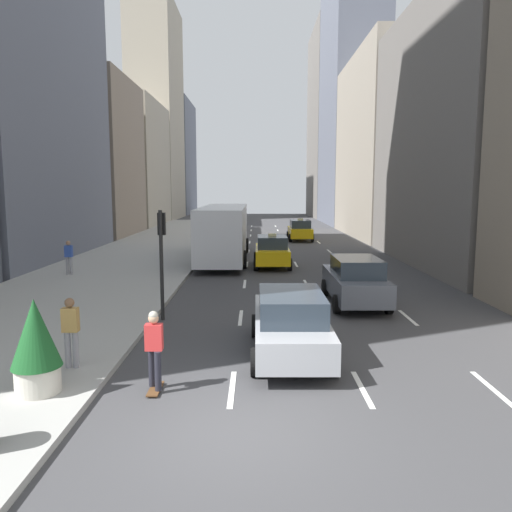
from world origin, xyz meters
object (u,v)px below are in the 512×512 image
at_px(taxi_lead, 274,251).
at_px(city_bus, 226,231).
at_px(sedan_black_near, 357,281).
at_px(skateboarder, 156,347).
at_px(pedestrian_near_curb, 72,329).
at_px(pedestrian_far_walking, 71,256).
at_px(traffic_light_pole, 163,247).
at_px(taxi_second, 302,230).
at_px(planter_with_shrub, 38,344).
at_px(sedan_silver_behind, 292,323).

distance_m(taxi_lead, city_bus, 3.95).
bearing_deg(taxi_lead, sedan_black_near, -72.89).
bearing_deg(skateboarder, pedestrian_near_curb, 154.56).
xyz_separation_m(pedestrian_near_curb, pedestrian_far_walking, (-4.82, 12.82, 0.00)).
height_order(sedan_black_near, traffic_light_pole, traffic_light_pole).
distance_m(taxi_second, planter_with_shrub, 32.96).
bearing_deg(city_bus, sedan_silver_behind, -80.85).
relative_size(taxi_lead, sedan_black_near, 0.93).
relative_size(sedan_silver_behind, traffic_light_pole, 1.37).
bearing_deg(traffic_light_pole, sedan_black_near, 17.62).
height_order(sedan_black_near, planter_with_shrub, planter_with_shrub).
bearing_deg(sedan_silver_behind, taxi_lead, 90.00).
bearing_deg(taxi_lead, pedestrian_far_walking, -161.45).
bearing_deg(traffic_light_pole, sedan_silver_behind, -42.37).
height_order(taxi_second, pedestrian_far_walking, taxi_second).
distance_m(sedan_silver_behind, city_bus, 17.71).
xyz_separation_m(taxi_second, skateboarder, (-5.83, -31.52, 0.08)).
height_order(sedan_black_near, city_bus, city_bus).
bearing_deg(traffic_light_pole, taxi_second, 75.22).
relative_size(skateboarder, traffic_light_pole, 0.48).
xyz_separation_m(taxi_lead, pedestrian_far_walking, (-9.97, -3.35, 0.19)).
bearing_deg(city_bus, sedan_black_near, -64.40).
distance_m(taxi_lead, sedan_black_near, 9.52).
height_order(pedestrian_near_curb, traffic_light_pole, traffic_light_pole).
xyz_separation_m(taxi_lead, city_bus, (-2.81, 2.61, 0.91)).
bearing_deg(taxi_lead, planter_with_shrub, -106.83).
height_order(sedan_silver_behind, pedestrian_far_walking, pedestrian_far_walking).
relative_size(city_bus, pedestrian_far_walking, 7.04).
xyz_separation_m(city_bus, planter_with_shrub, (-2.51, -20.21, -0.63)).
distance_m(sedan_black_near, skateboarder, 9.96).
xyz_separation_m(taxi_lead, traffic_light_pole, (-3.95, -11.24, 1.53)).
bearing_deg(taxi_second, taxi_lead, -101.04).
height_order(taxi_lead, sedan_black_near, taxi_lead).
bearing_deg(traffic_light_pole, pedestrian_far_walking, 127.32).
bearing_deg(taxi_lead, traffic_light_pole, -109.36).
relative_size(taxi_lead, skateboarder, 2.52).
bearing_deg(planter_with_shrub, traffic_light_pole, 77.81).
bearing_deg(skateboarder, taxi_lead, 80.00).
bearing_deg(pedestrian_near_curb, skateboarder, -25.44).
relative_size(taxi_lead, pedestrian_near_curb, 2.67).
bearing_deg(traffic_light_pole, planter_with_shrub, -102.19).
bearing_deg(taxi_second, city_bus, -115.56).
relative_size(taxi_second, sedan_black_near, 0.93).
bearing_deg(city_bus, taxi_lead, -42.91).
distance_m(planter_with_shrub, pedestrian_far_walking, 14.99).
height_order(sedan_silver_behind, city_bus, city_bus).
bearing_deg(city_bus, planter_with_shrub, -97.08).
xyz_separation_m(taxi_second, planter_with_shrub, (-8.12, -31.94, 0.27)).
bearing_deg(sedan_black_near, planter_with_shrub, -133.72).
distance_m(city_bus, pedestrian_far_walking, 9.34).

